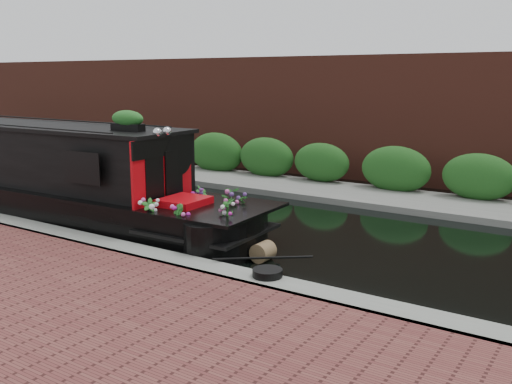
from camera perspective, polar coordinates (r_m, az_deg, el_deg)
The scene contains 8 objects.
ground at distance 13.33m, azimuth -2.94°, elevation -3.01°, with size 80.00×80.00×0.00m, color black.
near_bank_coping at distance 10.97m, azimuth -13.30°, elevation -6.55°, with size 40.00×0.60×0.50m, color gray.
far_bank_path at distance 16.81m, azimuth 5.59°, elevation 0.00°, with size 40.00×2.40×0.34m, color slate.
far_hedge at distance 17.59m, azimuth 6.97°, elevation 0.49°, with size 40.00×1.10×2.80m, color #20521B.
far_brick_wall at distance 19.46m, azimuth 9.75°, elevation 1.47°, with size 40.00×1.00×8.00m, color brown.
narrowboat at distance 14.90m, azimuth -21.15°, elevation 1.12°, with size 12.30×2.64×2.88m.
rope_fender at distance 10.51m, azimuth 0.71°, elevation -5.99°, with size 0.36×0.36×0.39m, color brown.
coiled_mooring_rope at distance 9.04m, azimuth 1.15°, elevation -8.08°, with size 0.48×0.48×0.12m, color black.
Camera 1 is at (7.69, -10.37, 3.34)m, focal length 40.00 mm.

